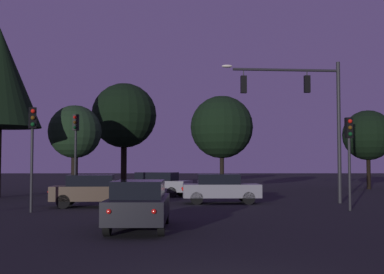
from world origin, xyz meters
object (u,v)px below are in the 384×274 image
Objects in this scene: car_nearside_lane at (139,204)px; tree_left_far at (124,116)px; traffic_light_corner_left at (32,138)px; car_crossing_right at (93,190)px; tree_behind_sign at (368,135)px; traffic_signal_mast_arm at (307,105)px; tree_right_cluster at (75,132)px; car_crossing_left at (220,188)px; traffic_light_median at (349,144)px; traffic_light_corner_right at (76,140)px; car_far_lane at (155,184)px; tree_center_horizon at (222,127)px.

tree_left_far is at bearing 97.97° from car_nearside_lane.
car_crossing_right is (2.10, 2.74, -2.35)m from traffic_light_corner_left.
car_crossing_right is 26.28m from tree_behind_sign.
tree_right_cluster is at bearing 146.95° from traffic_signal_mast_arm.
tree_right_cluster reaches higher than car_crossing_left.
traffic_light_median is 23.93m from tree_left_far.
traffic_light_corner_right is 1.17× the size of traffic_light_median.
traffic_light_median is at bearing 36.35° from car_nearside_lane.
car_far_lane is (-3.75, 5.90, 0.00)m from car_crossing_left.
tree_center_horizon is (4.16, 23.08, 4.06)m from car_nearside_lane.
tree_behind_sign is 0.74× the size of tree_left_far.
traffic_light_corner_left is 13.69m from traffic_light_median.
traffic_light_median is (0.84, -4.28, -2.24)m from traffic_signal_mast_arm.
car_far_lane is at bearing 131.70° from traffic_light_median.
traffic_signal_mast_arm reaches higher than traffic_light_median.
car_crossing_left is 0.63× the size of tree_behind_sign.
tree_left_far is (-0.76, 18.15, 5.25)m from car_crossing_right.
tree_left_far is at bearing 107.78° from car_far_lane.
car_nearside_lane is at bearing -106.87° from car_crossing_left.
car_far_lane is at bearing 67.26° from traffic_light_corner_left.
traffic_light_corner_right is (0.43, 6.54, 0.22)m from traffic_light_corner_left.
car_nearside_lane is at bearing -122.22° from tree_behind_sign.
traffic_light_corner_right is 7.77m from tree_right_cluster.
traffic_light_corner_right reaches higher than traffic_light_median.
car_nearside_lane is 0.72× the size of tree_behind_sign.
tree_left_far is 1.21× the size of tree_center_horizon.
traffic_signal_mast_arm is 16.82m from tree_right_cluster.
traffic_light_corner_left is 12.02m from car_far_lane.
car_crossing_right is at bearing -137.83° from tree_behind_sign.
tree_center_horizon reaches higher than tree_behind_sign.
tree_center_horizon is (4.67, 6.50, 4.06)m from car_far_lane.
traffic_signal_mast_arm reaches higher than tree_right_cluster.
car_crossing_right is at bearing 169.68° from traffic_light_median.
car_crossing_right is (-11.57, 2.11, -2.10)m from traffic_light_median.
tree_right_cluster reaches higher than traffic_light_corner_right.
car_crossing_right is (-6.20, -2.23, -0.00)m from car_crossing_left.
car_crossing_right is 16.77m from tree_center_horizon.
traffic_signal_mast_arm is at bearing 53.78° from car_nearside_lane.
traffic_light_median is (13.68, 0.63, -0.24)m from traffic_light_corner_left.
car_nearside_lane is at bearing -69.24° from traffic_light_corner_right.
car_far_lane is at bearing 73.22° from car_crossing_right.
traffic_signal_mast_arm reaches higher than tree_behind_sign.
tree_behind_sign is (13.10, 15.25, 3.60)m from car_crossing_left.
car_crossing_left is at bearing 30.88° from traffic_light_corner_left.
tree_left_far is (-6.96, 15.93, 5.25)m from car_crossing_left.
car_crossing_right is at bearing -115.94° from tree_center_horizon.
traffic_light_corner_right is at bearing 86.28° from traffic_light_corner_left.
car_crossing_left is 13.09m from tree_center_horizon.
traffic_light_corner_left reaches higher than car_far_lane.
car_far_lane is at bearing -125.65° from tree_center_horizon.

